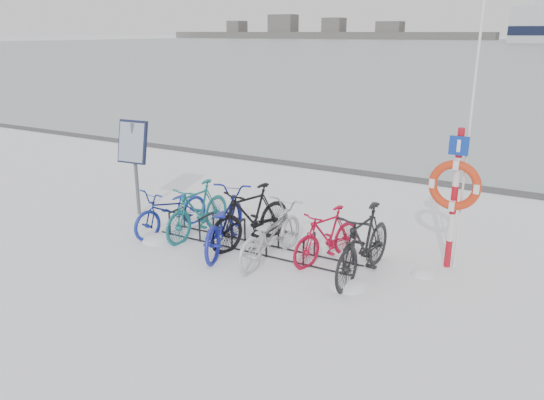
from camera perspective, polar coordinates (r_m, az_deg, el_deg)
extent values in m
plane|color=white|center=(9.67, -1.81, -5.24)|extent=(900.00, 900.00, 0.00)
cube|color=#3F3F42|center=(14.75, 10.18, 2.81)|extent=(400.00, 0.25, 0.10)
cylinder|color=black|center=(10.43, -10.95, -2.54)|extent=(0.04, 0.04, 0.44)
cylinder|color=black|center=(10.74, -9.45, -1.85)|extent=(0.04, 0.04, 0.44)
cylinder|color=black|center=(10.51, -10.25, -1.06)|extent=(0.04, 0.44, 0.04)
cylinder|color=black|center=(10.00, -7.79, -3.27)|extent=(0.04, 0.04, 0.44)
cylinder|color=black|center=(10.32, -6.32, -2.52)|extent=(0.04, 0.04, 0.44)
cylinder|color=black|center=(10.08, -7.09, -1.72)|extent=(0.04, 0.44, 0.04)
cylinder|color=black|center=(9.60, -4.35, -4.05)|extent=(0.04, 0.04, 0.44)
cylinder|color=black|center=(9.94, -2.94, -3.24)|extent=(0.04, 0.04, 0.44)
cylinder|color=black|center=(9.69, -3.66, -2.43)|extent=(0.04, 0.44, 0.04)
cylinder|color=black|center=(9.24, -0.62, -4.88)|extent=(0.04, 0.04, 0.44)
cylinder|color=black|center=(9.60, 0.70, -4.00)|extent=(0.04, 0.04, 0.44)
cylinder|color=black|center=(9.34, 0.05, -3.18)|extent=(0.04, 0.44, 0.04)
cylinder|color=black|center=(8.93, 3.40, -5.74)|extent=(0.04, 0.04, 0.44)
cylinder|color=black|center=(9.30, 4.60, -4.80)|extent=(0.04, 0.04, 0.44)
cylinder|color=black|center=(9.03, 4.04, -3.98)|extent=(0.04, 0.44, 0.04)
cylinder|color=black|center=(8.67, 7.69, -6.64)|extent=(0.04, 0.04, 0.44)
cylinder|color=black|center=(9.05, 8.75, -5.62)|extent=(0.04, 0.04, 0.44)
cylinder|color=black|center=(8.77, 8.30, -4.80)|extent=(0.04, 0.44, 0.04)
cylinder|color=black|center=(9.49, -2.50, -5.58)|extent=(4.00, 0.03, 0.03)
cylinder|color=black|center=(9.84, -1.14, -4.70)|extent=(4.00, 0.03, 0.03)
cylinder|color=#595B5E|center=(11.54, -14.43, 3.17)|extent=(0.08, 0.08, 1.97)
cube|color=black|center=(11.39, -14.77, 6.07)|extent=(0.70, 0.31, 0.89)
cube|color=#8C99AD|center=(11.37, -14.91, 6.03)|extent=(0.63, 0.23, 0.79)
cylinder|color=#AB0D1A|center=(9.35, 18.41, -5.47)|extent=(0.11, 0.11, 0.47)
cylinder|color=silver|center=(9.19, 18.69, -2.78)|extent=(0.11, 0.11, 0.47)
cylinder|color=#AB0D1A|center=(9.04, 18.98, 0.01)|extent=(0.11, 0.11, 0.47)
cylinder|color=silver|center=(8.92, 19.28, 2.88)|extent=(0.11, 0.11, 0.47)
cylinder|color=#AB0D1A|center=(8.82, 19.59, 5.82)|extent=(0.11, 0.11, 0.47)
torus|color=red|center=(8.88, 19.04, 1.49)|extent=(0.82, 0.14, 0.82)
cube|color=#0D2E96|center=(8.75, 19.47, 5.53)|extent=(0.30, 0.03, 0.30)
cylinder|color=silver|center=(8.84, 20.34, 5.92)|extent=(0.04, 0.04, 4.26)
cube|color=#4B4B4B|center=(295.21, 4.78, 17.23)|extent=(180.00, 12.00, 3.50)
cube|color=#4B4B4B|center=(309.08, -0.51, 18.00)|extent=(24.00, 10.00, 8.00)
cube|color=#4B4B4B|center=(283.85, 10.56, 17.65)|extent=(20.00, 10.00, 6.00)
imported|color=navy|center=(10.54, -10.72, -0.84)|extent=(0.92, 1.89, 0.95)
imported|color=#18686C|center=(10.23, -7.98, -0.89)|extent=(0.61, 1.82, 1.08)
imported|color=navy|center=(9.56, -5.20, -2.09)|extent=(1.30, 2.20, 1.09)
imported|color=black|center=(9.70, -2.27, -1.57)|extent=(1.07, 1.97, 1.14)
imported|color=#B0B1B8|center=(9.04, -0.17, -3.47)|extent=(0.75, 1.95, 1.01)
imported|color=#AC0A28|center=(9.08, 5.96, -3.63)|extent=(0.96, 1.66, 0.96)
imported|color=black|center=(8.53, 9.85, -4.43)|extent=(0.69, 2.01, 1.19)
ellipsoid|color=white|center=(9.73, 7.28, -5.25)|extent=(0.55, 0.55, 0.19)
ellipsoid|color=white|center=(10.28, -12.22, -4.24)|extent=(0.59, 0.59, 0.21)
ellipsoid|color=white|center=(9.04, 15.95, -7.68)|extent=(0.41, 0.41, 0.14)
ellipsoid|color=white|center=(8.40, 8.22, -9.16)|extent=(0.59, 0.59, 0.21)
ellipsoid|color=white|center=(10.53, -4.02, -3.31)|extent=(0.45, 0.45, 0.16)
ellipsoid|color=white|center=(10.03, 4.81, -4.45)|extent=(0.36, 0.36, 0.13)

